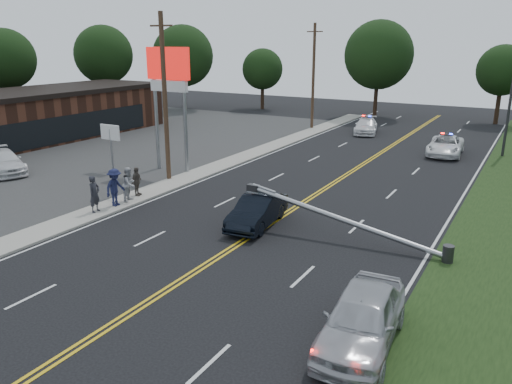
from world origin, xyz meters
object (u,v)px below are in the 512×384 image
Objects in this scene: small_sign at (110,136)px; bystander_b at (129,184)px; utility_pole_far at (313,76)px; utility_pole_mid at (165,98)px; bystander_d at (137,181)px; fallen_streetlight at (353,223)px; crashed_sedan at (257,211)px; waiting_sedan at (362,318)px; bystander_a at (94,194)px; traffic_signal at (510,100)px; bystander_c at (115,187)px; emergency_b at (366,126)px; pylon_sign at (169,80)px; parked_car at (3,162)px; emergency_a at (445,146)px.

small_sign is 1.69× the size of bystander_b.
utility_pole_mid is at bearing -90.00° from utility_pole_far.
bystander_d is (5.60, -3.69, -1.41)m from small_sign.
bystander_b is at bearing -177.27° from fallen_streetlight.
crashed_sedan is 0.91× the size of waiting_sedan.
utility_pole_mid is at bearing -1.16° from bystander_a.
waiting_sedan is (2.74, -7.06, -0.10)m from fallen_streetlight.
utility_pole_far is 2.07× the size of waiting_sedan.
utility_pole_mid is 10.65m from crashed_sedan.
traffic_signal is (22.30, 18.00, 1.87)m from small_sign.
bystander_d is (-16.70, -21.69, -3.28)m from traffic_signal.
fallen_streetlight is at bearing -86.67° from bystander_c.
utility_pole_mid and utility_pole_far have the same top height.
fallen_streetlight is 1.94× the size of waiting_sedan.
traffic_signal is at bearing -52.36° from bystander_d.
traffic_signal reaches higher than fallen_streetlight.
waiting_sedan is at bearing -130.44° from bystander_d.
crashed_sedan is 0.91× the size of emergency_b.
pylon_sign reaches higher than crashed_sedan.
bystander_d is at bearing -66.89° from parked_car.
bystander_a reaches higher than fallen_streetlight.
emergency_b is (5.45, 22.19, -4.38)m from utility_pole_mid.
pylon_sign reaches higher than traffic_signal.
parked_car is 3.17× the size of bystander_d.
traffic_signal is 1.38× the size of parked_car.
small_sign is 0.60× the size of emergency_a.
pylon_sign is 0.85× the size of fallen_streetlight.
bystander_a is at bearing -82.41° from utility_pole_mid.
parked_car is 1.05× the size of emergency_b.
fallen_streetlight is at bearing -102.88° from bystander_b.
bystander_a is 1.01× the size of bystander_b.
utility_pole_far reaches higher than waiting_sedan.
pylon_sign is 2.55m from utility_pole_mid.
utility_pole_mid is 20.02m from waiting_sedan.
waiting_sedan is at bearing -114.33° from bystander_a.
small_sign is at bearing 36.60° from bystander_b.
utility_pole_mid reaches higher than traffic_signal.
small_sign is at bearing -102.31° from utility_pole_far.
waiting_sedan is 15.81m from bystander_a.
utility_pole_far is at bearing -0.70° from parked_car.
utility_pole_far reaches higher than emergency_a.
waiting_sedan is at bearing -68.76° from fallen_streetlight.
utility_pole_mid is at bearing -47.81° from parked_car.
bystander_c reaches higher than parked_car.
small_sign is at bearing 41.82° from bystander_d.
fallen_streetlight is 14.58m from utility_pole_mid.
crashed_sedan reaches higher than emergency_b.
pylon_sign is 24.75m from traffic_signal.
crashed_sedan is 2.73× the size of bystander_d.
emergency_b is 2.45× the size of bystander_c.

